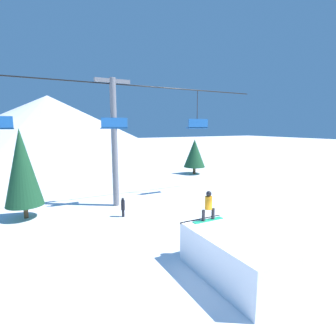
% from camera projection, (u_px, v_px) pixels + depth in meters
% --- Properties ---
extents(ground_plane, '(220.00, 220.00, 0.00)m').
position_uv_depth(ground_plane, '(224.00, 275.00, 9.95)').
color(ground_plane, white).
extents(mountain_ridge, '(64.85, 64.85, 15.49)m').
position_uv_depth(mountain_ridge, '(49.00, 120.00, 86.47)').
color(mountain_ridge, silver).
rests_on(mountain_ridge, ground_plane).
extents(snow_ramp, '(2.03, 4.24, 1.63)m').
position_uv_depth(snow_ramp, '(233.00, 257.00, 9.66)').
color(snow_ramp, white).
rests_on(snow_ramp, ground_plane).
extents(snowboarder, '(1.44, 0.31, 1.29)m').
position_uv_depth(snowboarder, '(208.00, 206.00, 11.03)').
color(snowboarder, '#1E9E6B').
rests_on(snowboarder, snow_ramp).
extents(chairlift, '(24.04, 0.44, 8.78)m').
position_uv_depth(chairlift, '(114.00, 132.00, 17.88)').
color(chairlift, slate).
rests_on(chairlift, ground_plane).
extents(pine_tree_near, '(2.18, 2.18, 5.50)m').
position_uv_depth(pine_tree_near, '(22.00, 168.00, 15.63)').
color(pine_tree_near, '#4C3823').
rests_on(pine_tree_near, ground_plane).
extents(pine_tree_far, '(2.50, 2.50, 4.09)m').
position_uv_depth(pine_tree_far, '(194.00, 153.00, 30.71)').
color(pine_tree_far, '#4C3823').
rests_on(pine_tree_far, ground_plane).
extents(distant_skier, '(0.24, 0.24, 1.23)m').
position_uv_depth(distant_skier, '(123.00, 206.00, 16.25)').
color(distant_skier, black).
rests_on(distant_skier, ground_plane).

